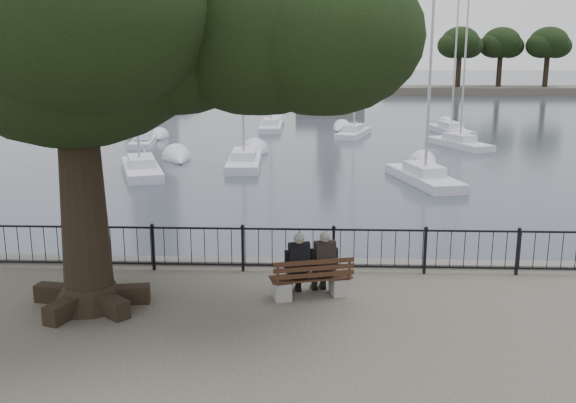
{
  "coord_description": "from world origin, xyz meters",
  "views": [
    {
      "loc": [
        0.54,
        -11.0,
        4.76
      ],
      "look_at": [
        0.0,
        2.5,
        1.6
      ],
      "focal_mm": 40.0,
      "sensor_mm": 36.0,
      "label": 1
    }
  ],
  "objects_px": {
    "lion_monument": "(330,90)",
    "person_left": "(297,267)",
    "bench": "(311,283)",
    "tree": "(115,14)",
    "person_right": "(323,265)"
  },
  "relations": [
    {
      "from": "bench",
      "to": "lion_monument",
      "type": "bearing_deg",
      "value": 88.27
    },
    {
      "from": "person_left",
      "to": "tree",
      "type": "height_order",
      "value": "tree"
    },
    {
      "from": "bench",
      "to": "lion_monument",
      "type": "distance_m",
      "value": 48.97
    },
    {
      "from": "bench",
      "to": "person_right",
      "type": "bearing_deg",
      "value": 34.68
    },
    {
      "from": "person_left",
      "to": "tree",
      "type": "bearing_deg",
      "value": -171.64
    },
    {
      "from": "tree",
      "to": "person_left",
      "type": "bearing_deg",
      "value": 8.36
    },
    {
      "from": "tree",
      "to": "lion_monument",
      "type": "xyz_separation_m",
      "value": [
        4.96,
        49.38,
        -4.11
      ]
    },
    {
      "from": "bench",
      "to": "lion_monument",
      "type": "height_order",
      "value": "lion_monument"
    },
    {
      "from": "person_left",
      "to": "person_right",
      "type": "relative_size",
      "value": 1.0
    },
    {
      "from": "person_left",
      "to": "bench",
      "type": "bearing_deg",
      "value": -4.67
    },
    {
      "from": "lion_monument",
      "to": "person_left",
      "type": "bearing_deg",
      "value": -92.05
    },
    {
      "from": "bench",
      "to": "tree",
      "type": "distance_m",
      "value": 6.19
    },
    {
      "from": "person_right",
      "to": "lion_monument",
      "type": "relative_size",
      "value": 0.15
    },
    {
      "from": "lion_monument",
      "to": "tree",
      "type": "bearing_deg",
      "value": -95.73
    },
    {
      "from": "person_left",
      "to": "lion_monument",
      "type": "relative_size",
      "value": 0.15
    }
  ]
}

